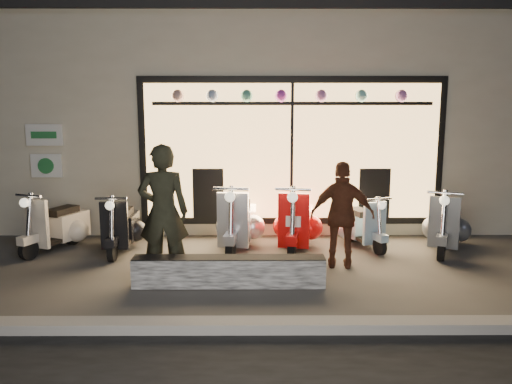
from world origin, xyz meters
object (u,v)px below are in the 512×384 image
at_px(scooter_red, 297,222).
at_px(man, 163,212).
at_px(graffiti_barrier, 229,271).
at_px(woman, 342,215).
at_px(scooter_silver, 239,222).

xyz_separation_m(scooter_red, man, (-1.95, -1.48, 0.49)).
bearing_deg(graffiti_barrier, woman, 25.96).
height_order(scooter_silver, woman, woman).
bearing_deg(graffiti_barrier, scooter_red, 60.03).
relative_size(graffiti_barrier, woman, 1.60).
height_order(graffiti_barrier, woman, woman).
distance_m(graffiti_barrier, scooter_silver, 1.86).
bearing_deg(man, graffiti_barrier, 156.66).
height_order(scooter_red, man, man).
bearing_deg(scooter_red, woman, -50.86).
xyz_separation_m(scooter_silver, scooter_red, (0.98, -0.03, -0.00)).
bearing_deg(scooter_silver, graffiti_barrier, -84.88).
bearing_deg(scooter_silver, man, -115.57).
xyz_separation_m(graffiti_barrier, scooter_red, (1.05, 1.82, 0.24)).
distance_m(graffiti_barrier, scooter_red, 2.12).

